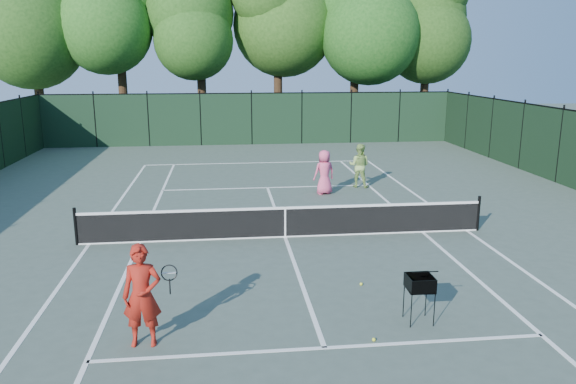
{
  "coord_description": "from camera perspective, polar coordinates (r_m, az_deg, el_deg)",
  "views": [
    {
      "loc": [
        -1.69,
        -15.35,
        5.04
      ],
      "look_at": [
        0.2,
        1.0,
        1.1
      ],
      "focal_mm": 35.0,
      "sensor_mm": 36.0,
      "label": 1
    }
  ],
  "objects": [
    {
      "name": "fence_far",
      "position": [
        33.58,
        -3.71,
        7.38
      ],
      "size": [
        24.0,
        0.05,
        3.0
      ],
      "primitive_type": "cube",
      "color": "black",
      "rests_on": "ground"
    },
    {
      "name": "sideline_doubles_left",
      "position": [
        16.59,
        -19.55,
        -5.02
      ],
      "size": [
        0.1,
        23.77,
        0.01
      ],
      "primitive_type": "cube",
      "color": "white",
      "rests_on": "ground"
    },
    {
      "name": "loose_ball_near_cart",
      "position": [
        10.7,
        8.71,
        -14.6
      ],
      "size": [
        0.07,
        0.07,
        0.07
      ],
      "primitive_type": "sphere",
      "color": "#CBD72C",
      "rests_on": "ground"
    },
    {
      "name": "ball_hopper",
      "position": [
        11.27,
        13.26,
        -9.02
      ],
      "size": [
        0.52,
        0.52,
        0.95
      ],
      "rotation": [
        0.0,
        0.0,
        -0.05
      ],
      "color": "black",
      "rests_on": "ground"
    },
    {
      "name": "sideline_singles_right",
      "position": [
        17.16,
        13.53,
        -3.99
      ],
      "size": [
        0.1,
        23.77,
        0.01
      ],
      "primitive_type": "cube",
      "color": "white",
      "rests_on": "ground"
    },
    {
      "name": "service_line_near",
      "position": [
        10.4,
        3.74,
        -15.52
      ],
      "size": [
        8.23,
        0.1,
        0.01
      ],
      "primitive_type": "cube",
      "color": "white",
      "rests_on": "ground"
    },
    {
      "name": "coach",
      "position": [
        10.42,
        -14.6,
        -10.15
      ],
      "size": [
        0.96,
        0.62,
        1.89
      ],
      "rotation": [
        0.0,
        0.0,
        -0.02
      ],
      "color": "#A11C12",
      "rests_on": "ground"
    },
    {
      "name": "tree_2",
      "position": [
        37.27,
        -9.01,
        17.44
      ],
      "size": [
        6.0,
        6.0,
        12.4
      ],
      "color": "black",
      "rests_on": "ground"
    },
    {
      "name": "player_green",
      "position": [
        22.52,
        7.25,
        2.69
      ],
      "size": [
        1.05,
        0.96,
        1.74
      ],
      "rotation": [
        0.0,
        0.0,
        2.7
      ],
      "color": "#91B85C",
      "rests_on": "ground"
    },
    {
      "name": "player_pink",
      "position": [
        21.22,
        3.7,
        2.02
      ],
      "size": [
        0.94,
        0.74,
        1.68
      ],
      "rotation": [
        0.0,
        0.0,
        3.43
      ],
      "color": "#E8517E",
      "rests_on": "ground"
    },
    {
      "name": "ground",
      "position": [
        16.24,
        -0.29,
        -4.61
      ],
      "size": [
        90.0,
        90.0,
        0.0
      ],
      "primitive_type": "plane",
      "color": "#445247",
      "rests_on": "ground"
    },
    {
      "name": "tree_0",
      "position": [
        38.67,
        -24.72,
        16.92
      ],
      "size": [
        6.4,
        6.4,
        13.14
      ],
      "color": "black",
      "rests_on": "ground"
    },
    {
      "name": "center_service_line",
      "position": [
        16.24,
        -0.29,
        -4.6
      ],
      "size": [
        0.1,
        12.8,
        0.01
      ],
      "primitive_type": "cube",
      "color": "white",
      "rests_on": "ground"
    },
    {
      "name": "service_line_far",
      "position": [
        22.39,
        -2.1,
        0.45
      ],
      "size": [
        8.23,
        0.1,
        0.01
      ],
      "primitive_type": "cube",
      "color": "white",
      "rests_on": "ground"
    },
    {
      "name": "tree_5",
      "position": [
        39.96,
        14.07,
        16.91
      ],
      "size": [
        5.8,
        5.8,
        12.23
      ],
      "color": "black",
      "rests_on": "ground"
    },
    {
      "name": "sideline_singles_left",
      "position": [
        16.33,
        -14.85,
        -4.97
      ],
      "size": [
        0.1,
        23.77,
        0.01
      ],
      "primitive_type": "cube",
      "color": "white",
      "rests_on": "ground"
    },
    {
      "name": "tree_4",
      "position": [
        38.08,
        6.96,
        18.04
      ],
      "size": [
        6.2,
        6.2,
        12.97
      ],
      "color": "black",
      "rests_on": "ground"
    },
    {
      "name": "loose_ball_midcourt",
      "position": [
        13.03,
        7.44,
        -9.25
      ],
      "size": [
        0.07,
        0.07,
        0.07
      ],
      "primitive_type": "sphere",
      "color": "yellow",
      "rests_on": "ground"
    },
    {
      "name": "baseline_far",
      "position": [
        27.74,
        -3.0,
        2.99
      ],
      "size": [
        10.97,
        0.1,
        0.01
      ],
      "primitive_type": "cube",
      "color": "white",
      "rests_on": "ground"
    },
    {
      "name": "sideline_doubles_right",
      "position": [
        17.67,
        17.71,
        -3.75
      ],
      "size": [
        0.1,
        23.77,
        0.01
      ],
      "primitive_type": "cube",
      "color": "white",
      "rests_on": "ground"
    },
    {
      "name": "tennis_net",
      "position": [
        16.1,
        -0.3,
        -3.0
      ],
      "size": [
        11.69,
        0.09,
        1.06
      ],
      "color": "black",
      "rests_on": "ground"
    }
  ]
}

